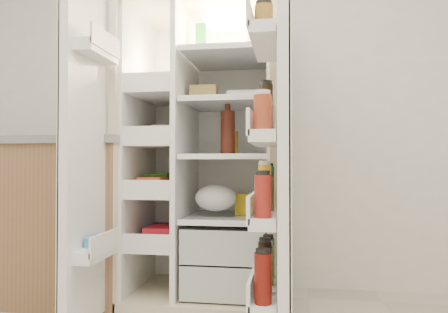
# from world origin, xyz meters

# --- Properties ---
(wall_back) EXTENTS (4.00, 0.02, 2.70)m
(wall_back) POSITION_xyz_m (0.00, 2.00, 1.35)
(wall_back) COLOR white
(wall_back) RESTS_ON floor
(refrigerator) EXTENTS (0.92, 0.70, 1.80)m
(refrigerator) POSITION_xyz_m (-0.17, 1.65, 0.74)
(refrigerator) COLOR beige
(refrigerator) RESTS_ON floor
(freezer_door) EXTENTS (0.15, 0.40, 1.72)m
(freezer_door) POSITION_xyz_m (-0.68, 1.05, 0.89)
(freezer_door) COLOR white
(freezer_door) RESTS_ON floor
(fridge_door) EXTENTS (0.17, 0.58, 1.72)m
(fridge_door) POSITION_xyz_m (0.30, 0.96, 0.87)
(fridge_door) COLOR white
(fridge_door) RESTS_ON floor
(kitchen_counter) EXTENTS (1.38, 0.73, 1.00)m
(kitchen_counter) POSITION_xyz_m (-1.28, 1.59, 0.50)
(kitchen_counter) COLOR #896344
(kitchen_counter) RESTS_ON floor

